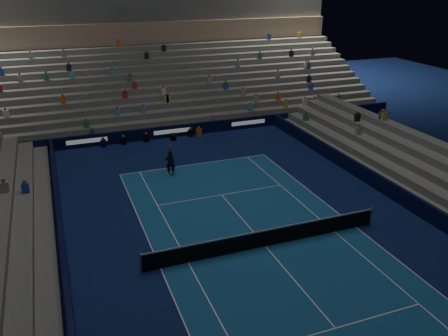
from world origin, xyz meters
TOP-DOWN VIEW (x-y plane):
  - ground at (0.00, 0.00)m, footprint 90.00×90.00m
  - court_surface at (0.00, 0.00)m, footprint 10.97×23.77m
  - sponsor_barrier_far at (0.00, 18.50)m, footprint 44.00×0.25m
  - sponsor_barrier_east at (9.70, 0.00)m, footprint 0.25×37.00m
  - sponsor_barrier_west at (-9.70, 0.00)m, footprint 0.25×37.00m
  - grandstand_main at (0.00, 27.90)m, footprint 44.00×15.20m
  - tennis_net at (0.00, 0.00)m, footprint 12.90×0.10m
  - tennis_player at (-2.18, 10.63)m, footprint 0.73×0.56m
  - broadcast_camera at (-0.11, 17.72)m, footprint 0.47×0.87m

SIDE VIEW (x-z plane):
  - ground at x=0.00m, z-range 0.00..0.00m
  - court_surface at x=0.00m, z-range 0.00..0.01m
  - broadcast_camera at x=-0.11m, z-range 0.01..0.54m
  - sponsor_barrier_far at x=0.00m, z-range 0.00..1.00m
  - sponsor_barrier_east at x=9.70m, z-range 0.00..1.00m
  - sponsor_barrier_west at x=-9.70m, z-range 0.00..1.00m
  - tennis_net at x=0.00m, z-range -0.05..1.05m
  - tennis_player at x=-2.18m, z-range 0.00..1.78m
  - grandstand_main at x=0.00m, z-range -2.22..8.98m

